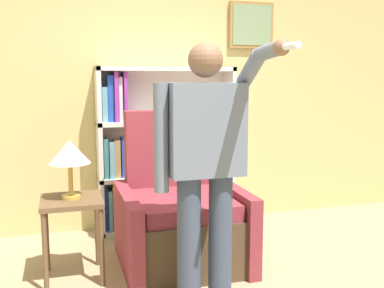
{
  "coord_description": "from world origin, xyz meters",
  "views": [
    {
      "loc": [
        -0.79,
        -2.36,
        1.47
      ],
      "look_at": [
        0.08,
        0.59,
        1.02
      ],
      "focal_mm": 42.0,
      "sensor_mm": 36.0,
      "label": 1
    }
  ],
  "objects_px": {
    "person_standing": "(205,160)",
    "table_lamp": "(70,154)",
    "bookcase": "(153,150)",
    "armchair": "(179,217)",
    "side_table": "(72,213)"
  },
  "relations": [
    {
      "from": "bookcase",
      "to": "armchair",
      "type": "xyz_separation_m",
      "value": [
        0.03,
        -0.85,
        -0.42
      ]
    },
    {
      "from": "person_standing",
      "to": "table_lamp",
      "type": "bearing_deg",
      "value": 137.97
    },
    {
      "from": "person_standing",
      "to": "bookcase",
      "type": "bearing_deg",
      "value": 89.56
    },
    {
      "from": "bookcase",
      "to": "armchair",
      "type": "relative_size",
      "value": 1.31
    },
    {
      "from": "armchair",
      "to": "person_standing",
      "type": "height_order",
      "value": "person_standing"
    },
    {
      "from": "side_table",
      "to": "table_lamp",
      "type": "bearing_deg",
      "value": -90.0
    },
    {
      "from": "bookcase",
      "to": "side_table",
      "type": "relative_size",
      "value": 2.6
    },
    {
      "from": "table_lamp",
      "to": "side_table",
      "type": "bearing_deg",
      "value": 90.0
    },
    {
      "from": "bookcase",
      "to": "armchair",
      "type": "distance_m",
      "value": 0.95
    },
    {
      "from": "bookcase",
      "to": "person_standing",
      "type": "xyz_separation_m",
      "value": [
        -0.01,
        -1.65,
        0.19
      ]
    },
    {
      "from": "side_table",
      "to": "armchair",
      "type": "bearing_deg",
      "value": 6.38
    },
    {
      "from": "armchair",
      "to": "person_standing",
      "type": "xyz_separation_m",
      "value": [
        -0.05,
        -0.81,
        0.61
      ]
    },
    {
      "from": "person_standing",
      "to": "table_lamp",
      "type": "relative_size",
      "value": 3.95
    },
    {
      "from": "person_standing",
      "to": "side_table",
      "type": "distance_m",
      "value": 1.17
    },
    {
      "from": "armchair",
      "to": "table_lamp",
      "type": "distance_m",
      "value": 1.02
    }
  ]
}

